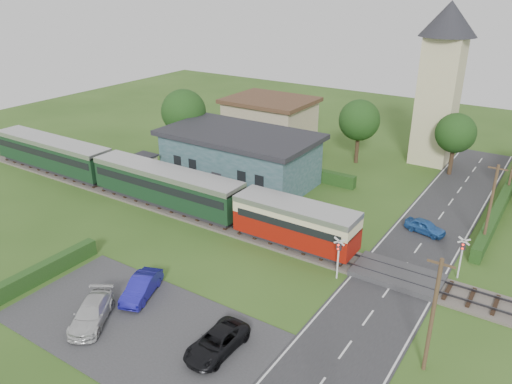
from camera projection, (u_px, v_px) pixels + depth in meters
The scene contains 28 objects.
ground at pixel (264, 251), 39.15m from camera, with size 120.00×120.00×0.00m, color #2D4C19.
railway_track at pixel (277, 239), 40.64m from camera, with size 76.00×3.20×0.49m.
road at pixel (387, 291), 34.10m from camera, with size 6.00×70.00×0.05m, color #28282B.
car_park at pixel (139, 326), 30.68m from camera, with size 17.00×9.00×0.08m, color #333335.
crossing_deck at pixel (397, 275), 35.56m from camera, with size 6.20×3.40×0.45m, color #333335.
platform at pixel (206, 197), 48.08m from camera, with size 30.00×3.00×0.45m, color gray.
equipment_hut at pixel (144, 167), 51.51m from camera, with size 2.30×2.30×2.55m.
station_building at pixel (240, 157), 51.55m from camera, with size 16.00×9.00×5.30m.
train at pixel (141, 178), 47.45m from camera, with size 43.20×2.90×3.40m.
church_tower at pixel (442, 73), 54.05m from camera, with size 6.00×6.00×17.60m.
house_west at pixel (270, 119), 64.77m from camera, with size 10.80×8.80×5.50m.
hedge_carpark at pixel (42, 272), 35.24m from camera, with size 0.80×9.00×1.20m, color #193814.
hedge_roadside at pixel (497, 213), 44.03m from camera, with size 0.80×18.00×1.20m, color #193814.
hedge_station at pixel (263, 163), 55.82m from camera, with size 22.00×0.80×1.30m, color #193814.
tree_a at pixel (184, 112), 57.82m from camera, with size 5.20×5.20×8.00m.
tree_b at pixel (359, 120), 55.81m from camera, with size 4.60×4.60×7.34m.
tree_c at pixel (456, 133), 52.45m from camera, with size 4.20×4.20×6.78m.
utility_pole_b at pixel (433, 315), 25.95m from camera, with size 1.40×0.22×7.00m.
utility_pole_c at pixel (490, 206), 38.23m from camera, with size 1.40×0.22×7.00m.
crossing_signal_near at pixel (338, 252), 34.76m from camera, with size 0.84×0.28×3.28m.
crossing_signal_far at pixel (462, 252), 34.82m from camera, with size 0.84×0.28×3.28m.
streetlamp_west at pixel (204, 118), 64.36m from camera, with size 0.30×0.30×5.15m.
car_on_road at pixel (425, 227), 41.60m from camera, with size 1.36×3.38×1.15m, color #265AA6.
car_park_blue at pixel (141, 287), 33.28m from camera, with size 1.43×4.11×1.35m, color #1A1790.
car_park_silver at pixel (91, 313), 30.74m from camera, with size 1.85×4.55×1.32m, color silver.
car_park_dark at pixel (217, 342), 28.34m from camera, with size 2.02×4.39×1.22m, color black.
pedestrian_near at pixel (253, 200), 44.56m from camera, with size 0.71×0.46×1.94m, color gray.
pedestrian_far at pixel (162, 177), 49.74m from camera, with size 0.91×0.71×1.87m, color gray.
Camera 1 is at (18.18, -28.84, 19.80)m, focal length 35.00 mm.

